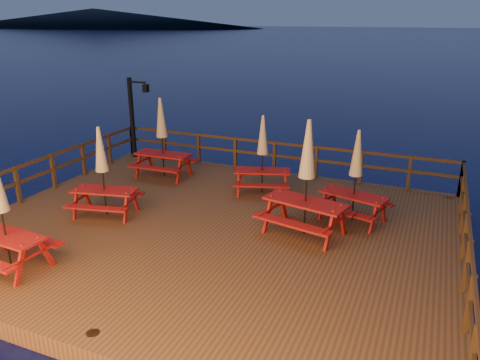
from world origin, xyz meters
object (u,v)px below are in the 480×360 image
(picnic_table_2, at_px, (102,170))
(lamp_post, at_px, (135,111))
(picnic_table_1, at_px, (1,210))
(picnic_table_0, at_px, (162,136))

(picnic_table_2, bearing_deg, lamp_post, 102.99)
(lamp_post, relative_size, picnic_table_1, 1.18)
(lamp_post, bearing_deg, picnic_table_0, -36.28)
(lamp_post, distance_m, picnic_table_1, 8.38)
(picnic_table_1, bearing_deg, lamp_post, 109.49)
(lamp_post, bearing_deg, picnic_table_2, -64.21)
(lamp_post, xyz_separation_m, picnic_table_2, (2.39, -4.95, -0.53))
(picnic_table_0, distance_m, picnic_table_2, 3.42)
(picnic_table_1, distance_m, picnic_table_2, 3.10)
(picnic_table_0, relative_size, picnic_table_2, 1.09)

